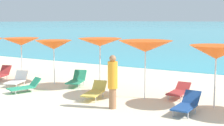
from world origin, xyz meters
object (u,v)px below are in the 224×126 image
object	(u,v)px
lounge_chair_3	(25,86)
lounge_chair_7	(77,80)
umbrella_3	(21,42)
lounge_chair_0	(95,91)
umbrella_6	(145,46)
lounge_chair_8	(187,104)
lounge_chair_5	(17,80)
beachgoer_1	(113,80)
lounge_chair_6	(179,91)
umbrella_4	(54,45)
umbrella_7	(216,52)
lounge_chair_4	(0,74)
umbrella_5	(100,42)

from	to	relation	value
lounge_chair_3	lounge_chair_7	size ratio (longest dim) A/B	0.96
umbrella_3	lounge_chair_3	distance (m)	4.03
umbrella_3	lounge_chair_0	bearing A→B (deg)	-16.64
umbrella_6	lounge_chair_8	distance (m)	3.04
lounge_chair_5	beachgoer_1	size ratio (longest dim) A/B	0.78
lounge_chair_8	lounge_chair_7	bearing A→B (deg)	164.43
lounge_chair_5	lounge_chair_8	world-z (taller)	lounge_chair_8
lounge_chair_3	lounge_chair_6	bearing A→B (deg)	41.46
umbrella_4	lounge_chair_8	size ratio (longest dim) A/B	1.42
lounge_chair_5	umbrella_7	bearing A→B (deg)	-14.06
beachgoer_1	lounge_chair_3	bearing A→B (deg)	4.89
lounge_chair_0	lounge_chair_6	world-z (taller)	lounge_chair_0
umbrella_7	lounge_chair_4	bearing A→B (deg)	-177.84
umbrella_7	lounge_chair_7	world-z (taller)	umbrella_7
umbrella_4	lounge_chair_4	bearing A→B (deg)	-166.86
lounge_chair_4	lounge_chair_7	world-z (taller)	lounge_chair_4
umbrella_6	umbrella_7	world-z (taller)	umbrella_6
lounge_chair_7	umbrella_5	bearing A→B (deg)	-15.47
umbrella_3	umbrella_4	size ratio (longest dim) A/B	1.01
lounge_chair_0	lounge_chair_7	distance (m)	2.68
lounge_chair_3	lounge_chair_5	world-z (taller)	lounge_chair_5
umbrella_5	umbrella_6	size ratio (longest dim) A/B	0.99
umbrella_7	umbrella_5	bearing A→B (deg)	173.83
lounge_chair_4	lounge_chair_6	distance (m)	9.35
umbrella_6	lounge_chair_3	bearing A→B (deg)	-160.53
umbrella_6	lounge_chair_7	bearing A→B (deg)	172.74
lounge_chair_4	beachgoer_1	world-z (taller)	beachgoer_1
lounge_chair_4	lounge_chair_7	distance (m)	4.40
umbrella_4	lounge_chair_5	size ratio (longest dim) A/B	1.44
lounge_chair_4	lounge_chair_6	xyz separation A→B (m)	(9.27, 1.21, -0.04)
umbrella_5	lounge_chair_7	size ratio (longest dim) A/B	1.46
lounge_chair_0	lounge_chair_7	xyz separation A→B (m)	(-2.15, 1.60, 0.01)
umbrella_5	umbrella_3	bearing A→B (deg)	178.90
lounge_chair_5	beachgoer_1	xyz separation A→B (m)	(6.02, -1.07, 0.74)
lounge_chair_6	lounge_chair_8	xyz separation A→B (m)	(1.01, -2.01, 0.05)
umbrella_3	lounge_chair_0	xyz separation A→B (m)	(5.99, -1.79, -1.66)
umbrella_6	lounge_chair_5	world-z (taller)	umbrella_6
lounge_chair_0	lounge_chair_8	distance (m)	3.82
lounge_chair_3	lounge_chair_4	xyz separation A→B (m)	(-3.20, 1.33, 0.05)
umbrella_3	beachgoer_1	bearing A→B (deg)	-19.99
lounge_chair_6	lounge_chair_7	distance (m)	4.97
umbrella_6	lounge_chair_0	distance (m)	2.69
lounge_chair_3	beachgoer_1	distance (m)	4.71
lounge_chair_8	beachgoer_1	xyz separation A→B (m)	(-2.43, -0.80, 0.70)
umbrella_3	lounge_chair_8	distance (m)	10.12
lounge_chair_0	lounge_chair_3	xyz separation A→B (m)	(-3.25, -0.62, -0.04)
lounge_chair_0	lounge_chair_4	bearing A→B (deg)	159.24
umbrella_5	lounge_chair_3	world-z (taller)	umbrella_5
umbrella_3	beachgoer_1	xyz separation A→B (m)	(7.37, -2.68, -0.94)
umbrella_7	lounge_chair_4	size ratio (longest dim) A/B	1.34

